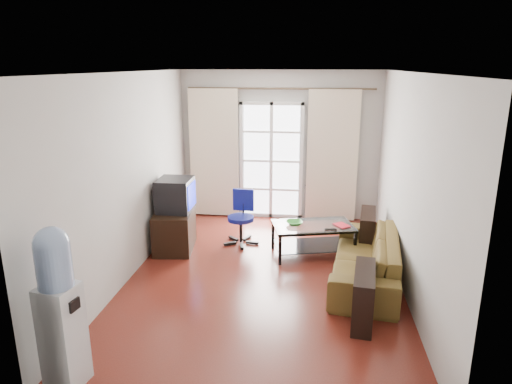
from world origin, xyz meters
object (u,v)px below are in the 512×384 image
at_px(tv_stand, 175,230).
at_px(task_chair, 241,228).
at_px(sofa, 366,258).
at_px(coffee_table, 313,235).
at_px(crt_tv, 174,195).
at_px(water_cooler, 59,305).

bearing_deg(tv_stand, task_chair, 13.54).
xyz_separation_m(sofa, coffee_table, (-0.70, 0.74, 0.00)).
bearing_deg(crt_tv, sofa, -15.69).
bearing_deg(coffee_table, sofa, -46.61).
xyz_separation_m(coffee_table, water_cooler, (-2.17, -3.20, 0.48)).
xyz_separation_m(crt_tv, water_cooler, (-0.04, -3.22, -0.08)).
relative_size(coffee_table, task_chair, 1.52).
bearing_deg(water_cooler, tv_stand, 99.01).
bearing_deg(task_chair, water_cooler, -101.58).
bearing_deg(task_chair, sofa, -25.28).
relative_size(tv_stand, crt_tv, 1.48).
relative_size(sofa, task_chair, 2.53).
bearing_deg(coffee_table, crt_tv, 179.54).
bearing_deg(water_cooler, task_chair, 83.45).
bearing_deg(tv_stand, crt_tv, 84.38).
xyz_separation_m(task_chair, water_cooler, (-1.03, -3.53, 0.53)).
bearing_deg(water_cooler, crt_tv, 99.05).
distance_m(crt_tv, task_chair, 1.20).
relative_size(coffee_table, crt_tv, 2.31).
height_order(sofa, task_chair, task_chair).
xyz_separation_m(tv_stand, task_chair, (0.99, 0.37, -0.05)).
relative_size(task_chair, water_cooler, 0.57).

